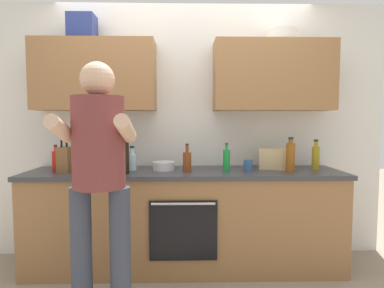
% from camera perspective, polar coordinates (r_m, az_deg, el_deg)
% --- Properties ---
extents(ground_plane, '(12.00, 12.00, 0.00)m').
position_cam_1_polar(ground_plane, '(3.21, -1.21, -20.82)').
color(ground_plane, gray).
extents(back_wall_unit, '(4.00, 0.38, 2.50)m').
position_cam_1_polar(back_wall_unit, '(3.19, -1.30, 6.64)').
color(back_wall_unit, silver).
rests_on(back_wall_unit, ground).
extents(counter, '(2.84, 0.67, 0.90)m').
position_cam_1_polar(counter, '(3.04, -1.22, -13.10)').
color(counter, olive).
rests_on(counter, ground).
extents(person_standing, '(0.49, 0.45, 1.73)m').
position_cam_1_polar(person_standing, '(2.21, -16.04, -4.49)').
color(person_standing, '#383D4C').
rests_on(person_standing, ground).
extents(bottle_soy, '(0.07, 0.07, 0.34)m').
position_cam_1_polar(bottle_soy, '(2.82, -11.71, -2.25)').
color(bottle_soy, black).
rests_on(bottle_soy, counter).
extents(bottle_water, '(0.08, 0.08, 0.22)m').
position_cam_1_polar(bottle_water, '(3.01, -10.46, -2.95)').
color(bottle_water, silver).
rests_on(bottle_water, counter).
extents(bottle_soda, '(0.06, 0.06, 0.26)m').
position_cam_1_polar(bottle_soda, '(2.88, 6.15, -2.87)').
color(bottle_soda, '#198C33').
rests_on(bottle_soda, counter).
extents(bottle_syrup, '(0.08, 0.08, 0.31)m').
position_cam_1_polar(bottle_syrup, '(2.99, 17.04, -2.16)').
color(bottle_syrup, '#8C4C14').
rests_on(bottle_syrup, counter).
extents(bottle_oil, '(0.07, 0.07, 0.28)m').
position_cam_1_polar(bottle_oil, '(3.19, 21.02, -2.18)').
color(bottle_oil, olive).
rests_on(bottle_oil, counter).
extents(bottle_vinegar, '(0.08, 0.08, 0.25)m').
position_cam_1_polar(bottle_vinegar, '(2.86, -0.84, -3.08)').
color(bottle_vinegar, brown).
rests_on(bottle_vinegar, counter).
extents(bottle_juice, '(0.06, 0.06, 0.30)m').
position_cam_1_polar(bottle_juice, '(3.15, -16.80, -1.87)').
color(bottle_juice, orange).
rests_on(bottle_juice, counter).
extents(bottle_hotsauce, '(0.07, 0.07, 0.24)m').
position_cam_1_polar(bottle_hotsauce, '(3.16, -22.87, -2.71)').
color(bottle_hotsauce, red).
rests_on(bottle_hotsauce, counter).
extents(cup_tea, '(0.08, 0.08, 0.10)m').
position_cam_1_polar(cup_tea, '(2.96, 9.93, -3.73)').
color(cup_tea, '#33598C').
rests_on(cup_tea, counter).
extents(mixing_bowl, '(0.20, 0.20, 0.08)m').
position_cam_1_polar(mixing_bowl, '(2.98, -5.00, -3.88)').
color(mixing_bowl, silver).
rests_on(mixing_bowl, counter).
extents(knife_block, '(0.10, 0.14, 0.28)m').
position_cam_1_polar(knife_block, '(3.03, -21.54, -2.58)').
color(knife_block, brown).
rests_on(knife_block, counter).
extents(potted_herb, '(0.15, 0.15, 0.23)m').
position_cam_1_polar(potted_herb, '(2.93, -13.97, -2.51)').
color(potted_herb, '#9E6647').
rests_on(potted_herb, counter).
extents(grocery_bag_bread, '(0.30, 0.25, 0.19)m').
position_cam_1_polar(grocery_bag_bread, '(3.15, 14.16, -2.54)').
color(grocery_bag_bread, tan).
rests_on(grocery_bag_bread, counter).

